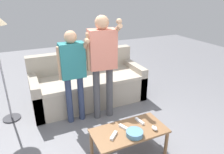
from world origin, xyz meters
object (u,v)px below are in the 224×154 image
couch (88,85)px  coffee_table (129,134)px  player_center (103,57)px  snack_bowl (135,133)px  game_remote_wand_far (124,128)px  game_remote_nunchuk (155,128)px  game_remote_wand_spare (114,136)px  game_remote_wand_near (140,121)px  player_left (73,67)px

couch → coffee_table: 1.61m
couch → player_center: player_center is taller
snack_bowl → game_remote_wand_far: size_ratio=1.27×
couch → snack_bowl: couch is taller
game_remote_nunchuk → game_remote_wand_spare: (-0.51, 0.09, -0.01)m
coffee_table → game_remote_wand_near: 0.23m
player_center → game_remote_wand_near: size_ratio=10.55×
snack_bowl → player_center: bearing=87.5°
coffee_table → snack_bowl: 0.14m
game_remote_nunchuk → game_remote_wand_near: game_remote_nunchuk is taller
coffee_table → player_left: bearing=110.5°
game_remote_nunchuk → snack_bowl: bearing=178.4°
coffee_table → game_remote_wand_near: size_ratio=5.89×
game_remote_nunchuk → coffee_table: bearing=156.8°
game_remote_wand_far → game_remote_wand_near: bearing=8.9°
game_remote_wand_far → couch: bearing=88.3°
game_remote_nunchuk → player_left: (-0.67, 1.16, 0.50)m
game_remote_nunchuk → game_remote_wand_spare: size_ratio=0.64×
player_left → game_remote_wand_far: (0.35, -0.99, -0.51)m
game_remote_wand_near → player_left: bearing=121.8°
game_remote_nunchuk → game_remote_wand_far: 0.37m
couch → player_center: 0.97m
coffee_table → game_remote_wand_far: (-0.04, 0.05, 0.07)m
snack_bowl → player_center: (0.05, 1.08, 0.62)m
player_center → player_left: 0.47m
coffee_table → player_center: (0.05, 0.96, 0.70)m
player_center → game_remote_wand_spare: player_center is taller
coffee_table → player_left: (-0.39, 1.04, 0.58)m
player_left → game_remote_wand_spare: bearing=-81.3°
couch → snack_bowl: bearing=-89.9°
snack_bowl → player_left: bearing=108.9°
game_remote_wand_far → game_remote_wand_spare: size_ratio=1.15×
game_remote_wand_near → player_center: bearing=99.6°
game_remote_wand_near → game_remote_wand_far: 0.25m
snack_bowl → game_remote_wand_far: (-0.05, 0.17, -0.01)m
couch → snack_bowl: (0.00, -1.72, 0.10)m
snack_bowl → player_left: size_ratio=0.14×
coffee_table → snack_bowl: size_ratio=4.57×
game_remote_nunchuk → game_remote_wand_far: size_ratio=0.56×
couch → game_remote_wand_spare: bearing=-97.9°
game_remote_nunchuk → player_left: bearing=120.0°
player_center → snack_bowl: bearing=-92.5°
coffee_table → player_left: 1.25m
couch → player_left: 0.91m
game_remote_nunchuk → game_remote_wand_far: (-0.33, 0.17, -0.01)m
player_left → game_remote_wand_near: (0.59, -0.95, -0.51)m
player_left → game_remote_wand_spare: size_ratio=10.59×
game_remote_wand_far → game_remote_wand_spare: 0.20m
couch → game_remote_nunchuk: 1.76m
game_remote_nunchuk → player_center: size_ratio=0.05×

